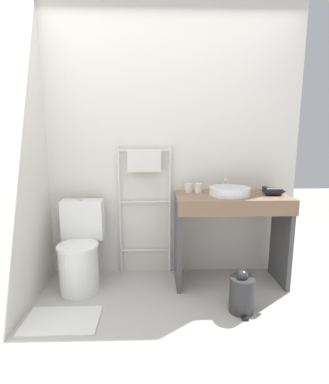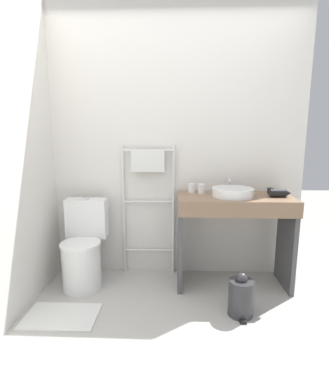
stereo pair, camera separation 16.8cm
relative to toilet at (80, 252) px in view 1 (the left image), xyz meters
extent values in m
plane|color=#B2AFA8|center=(0.80, -0.98, -0.34)|extent=(12.00, 12.00, 0.00)
cube|color=silver|center=(0.80, 0.38, 0.97)|extent=(2.54, 0.12, 2.62)
cube|color=silver|center=(-0.41, -0.33, 0.97)|extent=(0.12, 1.94, 2.62)
cylinder|color=white|center=(0.00, -0.07, -0.13)|extent=(0.35, 0.35, 0.42)
cylinder|color=white|center=(0.00, -0.07, 0.09)|extent=(0.36, 0.36, 0.02)
cube|color=white|center=(0.00, 0.16, 0.26)|extent=(0.38, 0.16, 0.37)
cylinder|color=silver|center=(0.00, 0.16, 0.46)|extent=(0.05, 0.05, 0.01)
cylinder|color=silver|center=(0.33, 0.29, 0.31)|extent=(0.02, 0.02, 1.29)
cylinder|color=silver|center=(0.83, 0.29, 0.31)|extent=(0.02, 0.02, 1.29)
cylinder|color=silver|center=(0.58, 0.29, -0.10)|extent=(0.50, 0.02, 0.02)
cylinder|color=silver|center=(0.58, 0.29, 0.40)|extent=(0.50, 0.02, 0.02)
cylinder|color=silver|center=(0.58, 0.29, 0.91)|extent=(0.50, 0.02, 0.02)
cube|color=silver|center=(0.58, 0.26, 0.81)|extent=(0.32, 0.04, 0.21)
cube|color=#84664C|center=(1.38, 0.06, 0.50)|extent=(1.02, 0.50, 0.03)
cube|color=#84664C|center=(1.38, -0.18, 0.43)|extent=(1.02, 0.02, 0.10)
cube|color=#4C4C4F|center=(0.89, 0.06, 0.07)|extent=(0.04, 0.43, 0.82)
cube|color=#4C4C4F|center=(1.87, 0.06, 0.07)|extent=(0.04, 0.43, 0.82)
cylinder|color=white|center=(1.36, 0.04, 0.55)|extent=(0.36, 0.36, 0.08)
cylinder|color=silver|center=(1.36, 0.04, 0.59)|extent=(0.30, 0.30, 0.01)
cylinder|color=silver|center=(1.36, 0.25, 0.58)|extent=(0.02, 0.02, 0.13)
cylinder|color=silver|center=(1.36, 0.20, 0.63)|extent=(0.02, 0.09, 0.02)
cylinder|color=white|center=(1.00, 0.20, 0.56)|extent=(0.07, 0.07, 0.08)
cylinder|color=white|center=(1.09, 0.18, 0.56)|extent=(0.07, 0.07, 0.09)
cylinder|color=black|center=(1.74, 0.02, 0.55)|extent=(0.14, 0.07, 0.07)
cone|color=black|center=(1.84, 0.02, 0.55)|extent=(0.05, 0.06, 0.06)
cube|color=black|center=(1.71, 0.11, 0.55)|extent=(0.04, 0.10, 0.05)
cylinder|color=#333335|center=(1.37, -0.43, -0.19)|extent=(0.20, 0.20, 0.29)
sphere|color=#333335|center=(1.37, -0.43, -0.03)|extent=(0.09, 0.09, 0.09)
cube|color=black|center=(1.37, -0.55, -0.33)|extent=(0.05, 0.04, 0.02)
cube|color=silver|center=(-0.03, -0.52, -0.33)|extent=(0.56, 0.36, 0.01)
camera|label=1|loc=(0.69, -2.59, 1.05)|focal=28.00mm
camera|label=2|loc=(0.86, -2.58, 1.05)|focal=28.00mm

